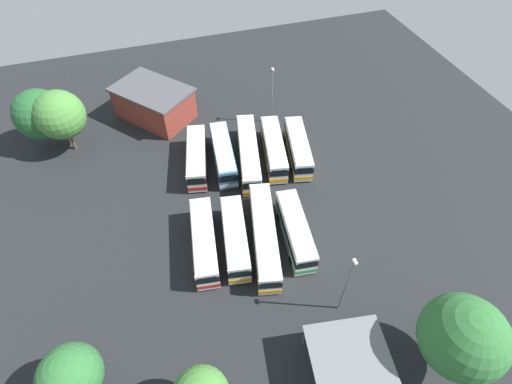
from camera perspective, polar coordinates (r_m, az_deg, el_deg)
The scene contains 18 objects.
ground_plane at distance 50.07m, azimuth 0.08°, elevation -0.97°, with size 91.43×91.43×0.00m, color black.
bus_row0_slot0 at distance 53.45m, azimuth -8.88°, elevation 5.18°, with size 10.64×4.57×3.47m.
bus_row0_slot1 at distance 53.47m, azimuth -4.94°, elevation 5.68°, with size 10.89×3.71×3.47m.
bus_row0_slot2 at distance 53.47m, azimuth -1.16°, elevation 5.89°, with size 13.72×5.39×3.47m.
bus_row0_slot3 at distance 54.18m, azimuth 2.65°, elevation 6.54°, with size 11.25×4.69×3.47m.
bus_row0_slot4 at distance 54.57m, azimuth 6.29°, elevation 6.62°, with size 10.74×4.73×3.47m.
bus_row1_slot0 at distance 44.18m, azimuth -7.78°, elevation -7.35°, with size 10.88×3.99×3.47m.
bus_row1_slot1 at distance 44.13m, azimuth -3.16°, elevation -6.86°, with size 10.48×4.20×3.47m.
bus_row1_slot2 at distance 44.31m, azimuth 1.23°, elevation -6.41°, with size 13.72×5.47×3.47m.
bus_row1_slot3 at distance 44.89m, azimuth 5.89°, elevation -5.74°, with size 10.36×3.75×3.47m.
depot_building at distance 63.25m, azimuth -15.01°, elevation 12.79°, with size 13.76×13.31×5.23m.
maintenance_shelter at distance 36.92m, azimuth 14.22°, elevation -23.70°, with size 8.72×8.14×3.98m.
lamp_post_far_corner at distance 58.80m, azimuth 2.40°, elevation 14.45°, with size 0.56×0.28×9.35m.
lamp_post_mid_lot at distance 38.29m, azimuth 13.43°, elevation -13.35°, with size 0.56×0.28×9.41m.
tree_east_edge at distance 62.07m, azimuth -29.69°, elevation 10.06°, with size 7.09×7.09×8.98m.
tree_northwest at distance 59.40m, azimuth -27.34°, elevation 10.23°, with size 6.77×6.77×9.50m.
tree_north_edge at distance 37.69m, azimuth -26.09°, elevation -23.50°, with size 5.27×5.27×7.59m.
tree_west_edge at distance 38.11m, azimuth 28.61°, elevation -18.60°, with size 7.34×7.34×10.02m.
Camera 1 is at (30.83, -9.84, 38.20)m, focal length 26.67 mm.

